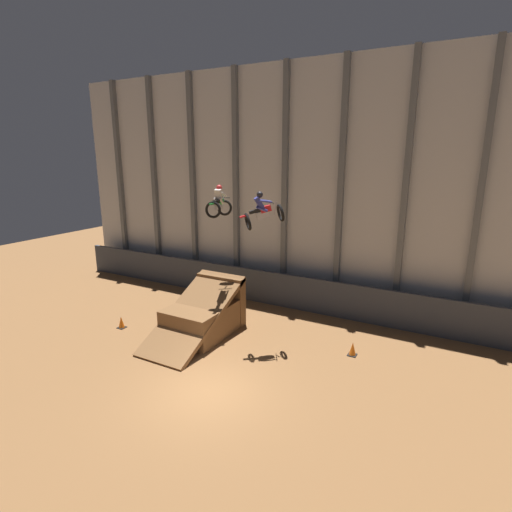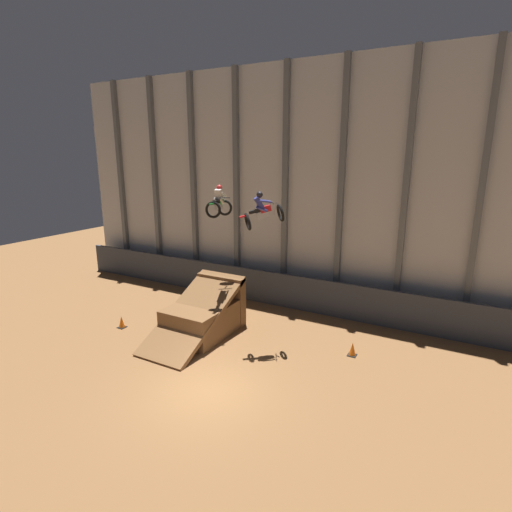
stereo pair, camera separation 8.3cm
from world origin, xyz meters
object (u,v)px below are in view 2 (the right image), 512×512
dirt_ramp (205,314)px  rider_bike_right_air (263,212)px  rider_bike_left_air (219,204)px  traffic_cone_arena_edge (122,322)px  hay_bale_trackside (221,303)px  traffic_cone_near_ramp (352,349)px

dirt_ramp → rider_bike_right_air: bearing=4.2°
rider_bike_left_air → rider_bike_right_air: bearing=-27.0°
dirt_ramp → rider_bike_right_air: 5.72m
dirt_ramp → traffic_cone_arena_edge: dirt_ramp is taller
rider_bike_left_air → rider_bike_right_air: rider_bike_left_air is taller
rider_bike_left_air → traffic_cone_arena_edge: rider_bike_left_air is taller
rider_bike_right_air → rider_bike_left_air: bearing=-146.0°
dirt_ramp → hay_bale_trackside: size_ratio=5.23×
dirt_ramp → rider_bike_right_air: (2.88, 0.21, 4.94)m
rider_bike_left_air → hay_bale_trackside: (-1.34, 1.99, -5.64)m
traffic_cone_near_ramp → traffic_cone_arena_edge: same height
traffic_cone_near_ramp → traffic_cone_arena_edge: bearing=-165.9°
hay_bale_trackside → dirt_ramp: bearing=-70.2°
hay_bale_trackside → rider_bike_right_air: bearing=-34.3°
traffic_cone_near_ramp → hay_bale_trackside: 7.90m
traffic_cone_arena_edge → hay_bale_trackside: (2.75, 4.47, -0.00)m
rider_bike_left_air → traffic_cone_near_ramp: rider_bike_left_air is taller
rider_bike_right_air → hay_bale_trackside: (-3.91, 2.67, -5.52)m
traffic_cone_near_ramp → rider_bike_right_air: bearing=-167.6°
rider_bike_left_air → traffic_cone_arena_edge: (-4.09, -2.48, -5.64)m
rider_bike_right_air → traffic_cone_arena_edge: bearing=-116.2°
traffic_cone_arena_edge → hay_bale_trackside: traffic_cone_arena_edge is taller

